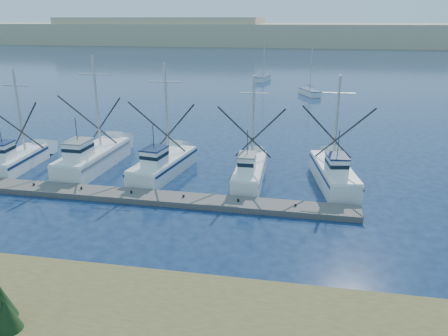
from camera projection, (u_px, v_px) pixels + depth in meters
The scene contains 6 objects.
ground at pixel (234, 253), 24.83m from camera, with size 500.00×500.00×0.00m, color #0C1C38.
floating_dock at pixel (144, 197), 32.09m from camera, with size 30.84×2.06×0.41m, color #5D5953.
dune_ridge at pixel (301, 34), 218.45m from camera, with size 360.00×60.00×10.00m, color tan.
trawler_fleet at pixel (167, 165), 36.72m from camera, with size 30.36×9.52×9.64m.
sailboat_near at pixel (310, 92), 75.42m from camera, with size 3.89×5.82×8.10m.
sailboat_far at pixel (263, 78), 93.00m from camera, with size 2.71×6.44×8.10m.
Camera 1 is at (3.40, -21.64, 12.66)m, focal length 35.00 mm.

